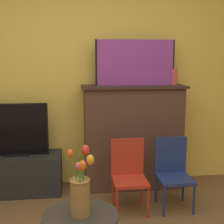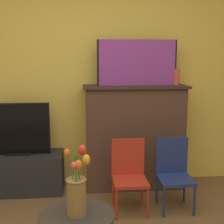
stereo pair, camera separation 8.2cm
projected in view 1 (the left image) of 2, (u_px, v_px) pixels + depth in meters
name	position (u px, v px, depth m)	size (l,w,h in m)	color
wall_back	(87.00, 69.00, 3.58)	(8.00, 0.06, 2.70)	#EAC651
fireplace_mantel	(133.00, 135.00, 3.56)	(1.15, 0.41, 1.17)	#4C3328
painting	(135.00, 63.00, 3.42)	(0.88, 0.03, 0.50)	black
mantel_candle	(174.00, 77.00, 3.50)	(0.07, 0.07, 0.18)	#CC4C3D
tv_stand	(18.00, 174.00, 3.43)	(0.96, 0.41, 0.43)	#232326
tv_monitor	(15.00, 130.00, 3.35)	(0.70, 0.12, 0.57)	black
chair_red	(129.00, 172.00, 3.03)	(0.32, 0.32, 0.69)	#B22D1E
chair_blue	(173.00, 170.00, 3.10)	(0.32, 0.32, 0.69)	navy
vase_tulips	(80.00, 191.00, 2.07)	(0.17, 0.17, 0.47)	olive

